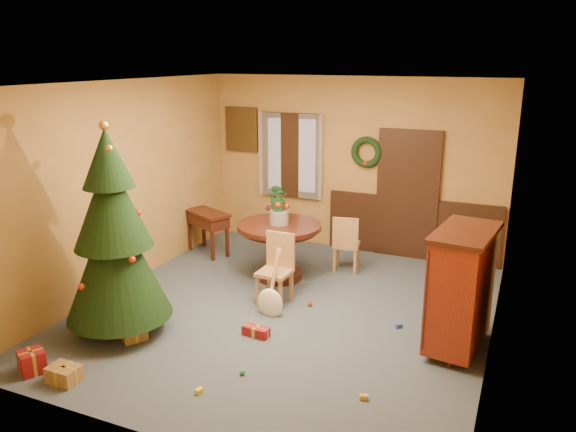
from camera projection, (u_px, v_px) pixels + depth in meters
The scene contains 21 objects.
room_envelope at pixel (363, 187), 9.30m from camera, with size 5.50×5.50×5.50m.
dining_table at pixel (279, 241), 8.23m from camera, with size 1.23×1.23×0.85m.
urn at pixel (279, 217), 8.13m from camera, with size 0.27×0.27×0.20m, color slate.
centerpiece_plant at pixel (279, 198), 8.05m from camera, with size 0.34×0.30×0.38m, color #1E4C23.
chair_near at pixel (277, 266), 7.47m from camera, with size 0.42×0.42×0.95m.
chair_far at pixel (346, 242), 8.53m from camera, with size 0.45×0.45×0.89m.
guitar at pixel (270, 285), 7.09m from camera, with size 0.35×0.16×0.82m, color white, non-canonical shape.
plant_stand at pixel (276, 226), 9.13m from camera, with size 0.33×0.33×0.85m.
stand_plant at pixel (276, 196), 8.99m from camera, with size 0.21×0.17×0.37m, color #19471E.
christmas_tree at pixel (114, 237), 6.44m from camera, with size 1.23×1.23×2.54m.
writing_desk at pixel (207, 222), 9.31m from camera, with size 0.91×0.71×0.73m.
sideboard at pixel (461, 287), 6.19m from camera, with size 0.71×1.16×1.41m.
gift_a at pixel (64, 374), 5.71m from camera, with size 0.32×0.24×0.17m.
gift_b at pixel (32, 362), 5.87m from camera, with size 0.33×0.33×0.25m.
gift_c at pixel (135, 334), 6.55m from camera, with size 0.31×0.33×0.15m.
gift_d at pixel (256, 331), 6.66m from camera, with size 0.33×0.16×0.12m.
toy_a at pixel (399, 326), 6.86m from camera, with size 0.08×0.05×0.05m, color #284BB0.
toy_b at pixel (242, 372), 5.85m from camera, with size 0.06×0.06×0.06m, color green.
toy_c at pixel (199, 391), 5.53m from camera, with size 0.08×0.05×0.05m, color gold.
toy_d at pixel (310, 304), 7.45m from camera, with size 0.06×0.06×0.06m, color red.
toy_e at pixel (364, 397), 5.43m from camera, with size 0.08×0.05×0.05m, color gold.
Camera 1 is at (2.69, -6.12, 3.21)m, focal length 35.00 mm.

